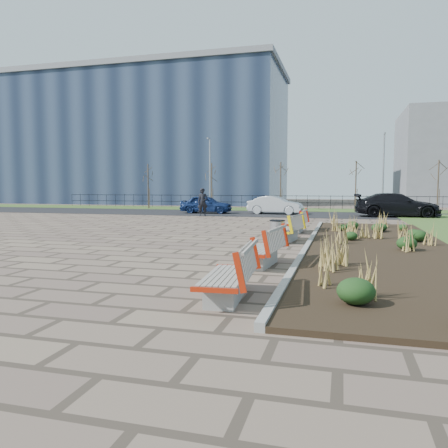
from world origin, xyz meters
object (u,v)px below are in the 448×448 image
(bench_b, at_px, (261,247))
(car_black, at_px, (397,205))
(lamp_east, at_px, (383,173))
(bench_d, at_px, (295,221))
(pedestrian, at_px, (203,202))
(bench_c, at_px, (286,228))
(lamp_west, at_px, (210,175))
(bench_a, at_px, (226,273))
(car_blue, at_px, (206,204))
(car_silver, at_px, (275,205))
(litter_bin, at_px, (277,232))

(bench_b, distance_m, car_black, 20.66)
(car_black, relative_size, lamp_east, 0.91)
(bench_d, xyz_separation_m, pedestrian, (-7.18, 8.79, 0.46))
(bench_c, xyz_separation_m, bench_d, (0.00, 3.17, 0.00))
(pedestrian, bearing_deg, bench_b, -91.79)
(bench_c, distance_m, lamp_west, 21.72)
(bench_a, height_order, bench_b, same)
(bench_c, xyz_separation_m, lamp_west, (-9.00, 19.60, 2.54))
(car_blue, bearing_deg, lamp_west, 11.51)
(bench_b, xyz_separation_m, car_silver, (-2.74, 20.75, 0.18))
(bench_c, distance_m, bench_d, 3.17)
(bench_d, xyz_separation_m, car_black, (5.50, 11.47, 0.31))
(bench_b, bearing_deg, car_silver, 102.69)
(pedestrian, bearing_deg, bench_a, -95.30)
(pedestrian, bearing_deg, lamp_west, 79.02)
(pedestrian, height_order, lamp_east, lamp_east)
(bench_b, relative_size, bench_d, 1.00)
(bench_a, relative_size, car_black, 0.39)
(bench_a, height_order, car_blue, car_blue)
(bench_c, height_order, car_blue, car_blue)
(bench_b, distance_m, lamp_west, 26.57)
(bench_d, bearing_deg, lamp_east, 75.05)
(car_black, height_order, lamp_east, lamp_east)
(bench_d, xyz_separation_m, litter_bin, (-0.21, -4.08, -0.08))
(car_blue, height_order, lamp_east, lamp_east)
(bench_a, xyz_separation_m, lamp_west, (-9.00, 28.37, 2.54))
(litter_bin, relative_size, car_blue, 0.22)
(bench_d, bearing_deg, bench_c, -88.03)
(car_blue, bearing_deg, pedestrian, -168.77)
(car_blue, distance_m, car_silver, 5.18)
(bench_d, distance_m, pedestrian, 11.36)
(car_blue, bearing_deg, litter_bin, -156.32)
(lamp_east, bearing_deg, bench_d, -106.92)
(litter_bin, height_order, car_silver, car_silver)
(litter_bin, distance_m, car_blue, 17.76)
(pedestrian, bearing_deg, bench_c, -83.42)
(bench_b, height_order, pedestrian, pedestrian)
(litter_bin, xyz_separation_m, car_black, (5.72, 15.55, 0.39))
(bench_a, relative_size, bench_b, 1.00)
(car_blue, height_order, car_silver, car_blue)
(bench_a, xyz_separation_m, litter_bin, (-0.21, 7.85, -0.08))
(bench_b, distance_m, car_blue, 21.84)
(bench_d, bearing_deg, car_blue, 125.56)
(bench_c, bearing_deg, bench_a, -82.28)
(bench_b, distance_m, bench_c, 5.27)
(bench_b, xyz_separation_m, car_black, (5.50, 19.91, 0.31))
(car_black, bearing_deg, lamp_east, 3.85)
(bench_b, height_order, lamp_east, lamp_east)
(litter_bin, bearing_deg, bench_a, -88.45)
(litter_bin, xyz_separation_m, car_silver, (-2.53, 16.39, 0.25))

